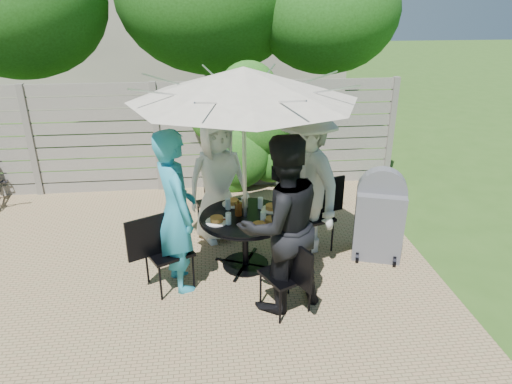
{
  "coord_description": "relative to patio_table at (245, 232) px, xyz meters",
  "views": [
    {
      "loc": [
        0.82,
        -4.4,
        3.08
      ],
      "look_at": [
        1.38,
        0.62,
        0.91
      ],
      "focal_mm": 32.0,
      "sensor_mm": 36.0,
      "label": 1
    }
  ],
  "objects": [
    {
      "name": "plate_left",
      "position": [
        -0.34,
        -0.13,
        0.24
      ],
      "size": [
        0.26,
        0.26,
        0.06
      ],
      "color": "white",
      "rests_on": "patio_table"
    },
    {
      "name": "person_right",
      "position": [
        0.78,
        0.29,
        0.48
      ],
      "size": [
        1.11,
        1.42,
        1.93
      ],
      "primitive_type": "imported",
      "rotation": [
        0.0,
        0.0,
        5.07
      ],
      "color": "#B9BBB6",
      "rests_on": "ground"
    },
    {
      "name": "chair_front",
      "position": [
        0.34,
        -0.9,
        -0.22
      ],
      "size": [
        0.57,
        0.68,
        0.89
      ],
      "rotation": [
        0.0,
        0.0,
        2.01
      ],
      "color": "black",
      "rests_on": "ground"
    },
    {
      "name": "coffee_cup",
      "position": [
        0.02,
        0.24,
        0.27
      ],
      "size": [
        0.08,
        0.08,
        0.12
      ],
      "primitive_type": "cylinder",
      "color": "#C6B293",
      "rests_on": "patio_table"
    },
    {
      "name": "glass_back",
      "position": [
        -0.19,
        0.21,
        0.28
      ],
      "size": [
        0.07,
        0.07,
        0.14
      ],
      "primitive_type": "cylinder",
      "color": "silver",
      "rests_on": "patio_table"
    },
    {
      "name": "plate_extra",
      "position": [
        0.27,
        -0.22,
        0.24
      ],
      "size": [
        0.24,
        0.24,
        0.06
      ],
      "color": "white",
      "rests_on": "patio_table"
    },
    {
      "name": "backyard_envelope",
      "position": [
        -1.14,
        9.88,
        2.12
      ],
      "size": [
        60.0,
        60.0,
        5.0
      ],
      "color": "#30531A",
      "rests_on": "ground"
    },
    {
      "name": "glass_front",
      "position": [
        0.19,
        -0.21,
        0.28
      ],
      "size": [
        0.07,
        0.07,
        0.14
      ],
      "primitive_type": "cylinder",
      "color": "silver",
      "rests_on": "patio_table"
    },
    {
      "name": "chair_right",
      "position": [
        0.9,
        0.34,
        -0.2
      ],
      "size": [
        0.74,
        0.59,
        0.97
      ],
      "rotation": [
        0.0,
        0.0,
        3.46
      ],
      "color": "black",
      "rests_on": "ground"
    },
    {
      "name": "chair_left",
      "position": [
        -0.9,
        -0.34,
        -0.2
      ],
      "size": [
        0.72,
        0.61,
        0.95
      ],
      "rotation": [
        0.0,
        0.0,
        6.76
      ],
      "color": "black",
      "rests_on": "ground"
    },
    {
      "name": "bbq_grill",
      "position": [
        1.68,
        0.07,
        0.06
      ],
      "size": [
        0.7,
        0.61,
        1.2
      ],
      "rotation": [
        0.0,
        0.0,
        -0.32
      ],
      "color": "#545559",
      "rests_on": "ground"
    },
    {
      "name": "patio_table",
      "position": [
        0.0,
        0.0,
        0.0
      ],
      "size": [
        1.37,
        1.37,
        0.7
      ],
      "rotation": [
        0.0,
        0.0,
        0.36
      ],
      "color": "black",
      "rests_on": "ground"
    },
    {
      "name": "person_left",
      "position": [
        -0.78,
        -0.29,
        0.44
      ],
      "size": [
        0.66,
        0.79,
        1.86
      ],
      "primitive_type": "imported",
      "rotation": [
        0.0,
        0.0,
        8.22
      ],
      "color": "teal",
      "rests_on": "ground"
    },
    {
      "name": "person_front",
      "position": [
        0.29,
        -0.78,
        0.47
      ],
      "size": [
        1.12,
        1.0,
        1.91
      ],
      "primitive_type": "imported",
      "rotation": [
        0.0,
        0.0,
        3.5
      ],
      "color": "black",
      "rests_on": "ground"
    },
    {
      "name": "plate_back",
      "position": [
        -0.13,
        0.34,
        0.24
      ],
      "size": [
        0.26,
        0.26,
        0.06
      ],
      "color": "white",
      "rests_on": "patio_table"
    },
    {
      "name": "syrup_jug",
      "position": [
        -0.07,
        0.03,
        0.29
      ],
      "size": [
        0.09,
        0.09,
        0.16
      ],
      "primitive_type": "cylinder",
      "color": "#59280C",
      "rests_on": "patio_table"
    },
    {
      "name": "chair_back",
      "position": [
        -0.34,
        0.9,
        -0.21
      ],
      "size": [
        0.55,
        0.7,
        0.91
      ],
      "rotation": [
        0.0,
        0.0,
        5.03
      ],
      "color": "black",
      "rests_on": "ground"
    },
    {
      "name": "person_back",
      "position": [
        -0.29,
        0.78,
        0.36
      ],
      "size": [
        0.96,
        0.79,
        1.69
      ],
      "primitive_type": "imported",
      "rotation": [
        0.0,
        0.0,
        6.65
      ],
      "color": "white",
      "rests_on": "ground"
    },
    {
      "name": "umbrella",
      "position": [
        0.0,
        0.0,
        1.75
      ],
      "size": [
        3.21,
        3.21,
        2.41
      ],
      "rotation": [
        0.0,
        0.0,
        0.36
      ],
      "color": "silver",
      "rests_on": "ground"
    },
    {
      "name": "glass_right",
      "position": [
        0.21,
        0.19,
        0.28
      ],
      "size": [
        0.07,
        0.07,
        0.14
      ],
      "primitive_type": "cylinder",
      "color": "silver",
      "rests_on": "patio_table"
    },
    {
      "name": "glass_left",
      "position": [
        -0.21,
        -0.19,
        0.28
      ],
      "size": [
        0.07,
        0.07,
        0.14
      ],
      "primitive_type": "cylinder",
      "color": "silver",
      "rests_on": "patio_table"
    },
    {
      "name": "plate_front",
      "position": [
        0.13,
        -0.34,
        0.24
      ],
      "size": [
        0.26,
        0.26,
        0.06
      ],
      "color": "white",
      "rests_on": "patio_table"
    },
    {
      "name": "plate_right",
      "position": [
        0.34,
        0.13,
        0.24
      ],
      "size": [
        0.26,
        0.26,
        0.06
      ],
      "color": "white",
      "rests_on": "patio_table"
    }
  ]
}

